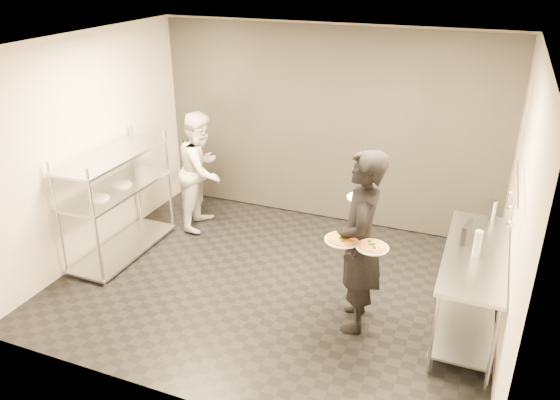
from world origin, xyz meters
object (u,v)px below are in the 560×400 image
at_px(bottle_green, 477,243).
at_px(bottle_clear, 493,210).
at_px(chef, 202,170).
at_px(pos_monitor, 467,232).
at_px(waiter, 360,243).
at_px(prep_counter, 472,277).
at_px(pizza_plate_near, 343,239).
at_px(salad_plate, 362,196).
at_px(bottle_dark, 492,210).
at_px(pizza_plate_far, 372,246).
at_px(pass_rack, 118,199).

bearing_deg(bottle_green, bottle_clear, 83.03).
xyz_separation_m(chef, bottle_green, (3.73, -1.18, 0.21)).
relative_size(chef, pos_monitor, 6.25).
bearing_deg(waiter, bottle_green, 92.94).
distance_m(prep_counter, pizza_plate_near, 1.42).
relative_size(salad_plate, bottle_dark, 1.31).
bearing_deg(bottle_clear, pizza_plate_far, -126.48).
xyz_separation_m(waiter, salad_plate, (-0.07, 0.28, 0.39)).
xyz_separation_m(pizza_plate_far, bottle_green, (0.92, 0.51, -0.04)).
relative_size(pos_monitor, bottle_clear, 1.18).
bearing_deg(pizza_plate_far, bottle_green, 29.17).
bearing_deg(pass_rack, chef, 61.45).
xyz_separation_m(pizza_plate_far, bottle_dark, (1.02, 1.39, -0.05)).
xyz_separation_m(chef, bottle_clear, (3.83, -0.30, 0.19)).
relative_size(salad_plate, bottle_clear, 1.35).
relative_size(prep_counter, waiter, 0.92).
xyz_separation_m(pass_rack, salad_plate, (3.16, -0.08, 0.59)).
relative_size(pizza_plate_near, bottle_green, 1.33).
height_order(prep_counter, pizza_plate_near, pizza_plate_near).
bearing_deg(pizza_plate_far, chef, 148.93).
xyz_separation_m(chef, pizza_plate_far, (2.81, -1.69, 0.25)).
height_order(salad_plate, pos_monitor, salad_plate).
bearing_deg(waiter, bottle_dark, 122.49).
distance_m(bottle_green, bottle_dark, 0.88).
relative_size(waiter, pizza_plate_far, 6.24).
distance_m(pos_monitor, bottle_clear, 0.64).
xyz_separation_m(pass_rack, waiter, (3.23, -0.36, 0.21)).
bearing_deg(bottle_green, pizza_plate_far, -150.83).
distance_m(salad_plate, bottle_green, 1.21).
bearing_deg(chef, bottle_clear, -101.09).
relative_size(prep_counter, bottle_clear, 7.88).
relative_size(chef, pizza_plate_far, 5.37).
bearing_deg(bottle_green, pizza_plate_near, -159.85).
distance_m(waiter, salad_plate, 0.48).
height_order(pass_rack, chef, chef).
height_order(pass_rack, bottle_dark, pass_rack).
distance_m(pizza_plate_far, salad_plate, 0.62).
relative_size(prep_counter, pos_monitor, 6.69).
xyz_separation_m(chef, salad_plate, (2.56, -1.18, 0.52)).
bearing_deg(pizza_plate_near, chef, 146.87).
height_order(prep_counter, bottle_clear, bottle_clear).
xyz_separation_m(chef, pos_monitor, (3.61, -0.90, 0.18)).
bearing_deg(pizza_plate_far, pizza_plate_near, 168.70).
distance_m(prep_counter, salad_plate, 1.38).
height_order(chef, pizza_plate_far, chef).
height_order(waiter, salad_plate, waiter).
height_order(waiter, bottle_clear, waiter).
bearing_deg(pizza_plate_near, salad_plate, 81.53).
height_order(pass_rack, bottle_clear, pass_rack).
bearing_deg(bottle_dark, bottle_green, -96.61).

